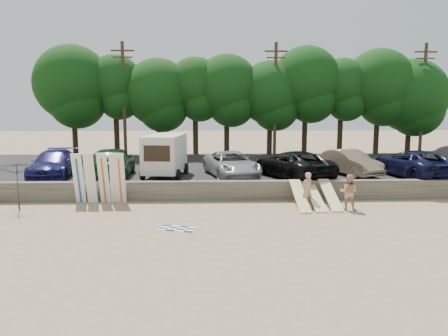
{
  "coord_description": "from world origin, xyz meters",
  "views": [
    {
      "loc": [
        -3.35,
        -19.07,
        4.96
      ],
      "look_at": [
        -2.56,
        3.0,
        1.67
      ],
      "focal_mm": 35.0,
      "sensor_mm": 36.0,
      "label": 1
    }
  ],
  "objects": [
    {
      "name": "surfboard_upright_2",
      "position": [
        -8.56,
        2.43,
        1.28
      ],
      "size": [
        0.55,
        0.59,
        2.57
      ],
      "primitive_type": "cube",
      "rotation": [
        0.19,
        0.0,
        -0.1
      ],
      "color": "white",
      "rests_on": "ground"
    },
    {
      "name": "treeline",
      "position": [
        0.49,
        17.55,
        6.25
      ],
      "size": [
        34.22,
        6.51,
        8.98
      ],
      "color": "#382616",
      "rests_on": "parking_lot"
    },
    {
      "name": "surfboard_low_1",
      "position": [
        1.82,
        1.56,
        0.44
      ],
      "size": [
        0.56,
        2.91,
        0.89
      ],
      "primitive_type": "cube",
      "rotation": [
        0.28,
        0.0,
        0.0
      ],
      "color": "#F5E39A",
      "rests_on": "ground"
    },
    {
      "name": "car_3",
      "position": [
        1.51,
        5.63,
        1.48
      ],
      "size": [
        4.51,
        6.17,
        1.56
      ],
      "primitive_type": "imported",
      "rotation": [
        0.0,
        0.0,
        3.53
      ],
      "color": "black",
      "rests_on": "parking_lot"
    },
    {
      "name": "surfboard_low_2",
      "position": [
        2.58,
        1.59,
        0.54
      ],
      "size": [
        0.56,
        2.85,
        1.07
      ],
      "primitive_type": "cube",
      "rotation": [
        0.34,
        0.0,
        0.0
      ],
      "color": "#F5E39A",
      "rests_on": "ground"
    },
    {
      "name": "utility_poles",
      "position": [
        2.0,
        16.0,
        5.43
      ],
      "size": [
        25.8,
        0.26,
        9.0
      ],
      "color": "#473321",
      "rests_on": "parking_lot"
    },
    {
      "name": "ground",
      "position": [
        0.0,
        0.0,
        0.0
      ],
      "size": [
        120.0,
        120.0,
        0.0
      ],
      "primitive_type": "plane",
      "color": "tan",
      "rests_on": "ground"
    },
    {
      "name": "surfboard_upright_4",
      "position": [
        -7.75,
        2.41,
        1.28
      ],
      "size": [
        0.5,
        0.59,
        2.56
      ],
      "primitive_type": "cube",
      "rotation": [
        0.2,
        0.0,
        0.01
      ],
      "color": "white",
      "rests_on": "ground"
    },
    {
      "name": "car_4",
      "position": [
        5.09,
        6.6,
        1.44
      ],
      "size": [
        3.2,
        4.76,
        1.48
      ],
      "primitive_type": "imported",
      "rotation": [
        0.0,
        0.0,
        0.4
      ],
      "color": "#997B61",
      "rests_on": "parking_lot"
    },
    {
      "name": "car_5",
      "position": [
        8.54,
        5.67,
        1.48
      ],
      "size": [
        3.45,
        5.98,
        1.57
      ],
      "primitive_type": "imported",
      "rotation": [
        0.0,
        0.0,
        3.3
      ],
      "color": "black",
      "rests_on": "parking_lot"
    },
    {
      "name": "surfboard_upright_0",
      "position": [
        -9.8,
        2.46,
        1.27
      ],
      "size": [
        0.5,
        0.67,
        2.54
      ],
      "primitive_type": "cube",
      "rotation": [
        0.24,
        0.0,
        -0.01
      ],
      "color": "white",
      "rests_on": "ground"
    },
    {
      "name": "beachgoer_a",
      "position": [
        1.38,
        1.36,
        0.84
      ],
      "size": [
        0.74,
        0.66,
        1.69
      ],
      "primitive_type": "imported",
      "rotation": [
        0.0,
        0.0,
        3.66
      ],
      "color": "tan",
      "rests_on": "ground"
    },
    {
      "name": "car_1",
      "position": [
        -8.91,
        6.02,
        1.6
      ],
      "size": [
        2.34,
        5.39,
        1.81
      ],
      "primitive_type": "imported",
      "rotation": [
        0.0,
        0.0,
        3.18
      ],
      "color": "#133516",
      "rests_on": "parking_lot"
    },
    {
      "name": "beach_towel",
      "position": [
        -4.61,
        -2.17,
        0.01
      ],
      "size": [
        1.87,
        1.87,
        0.0
      ],
      "primitive_type": "plane",
      "rotation": [
        0.0,
        0.0,
        -0.3
      ],
      "color": "white",
      "rests_on": "ground"
    },
    {
      "name": "box_trailer",
      "position": [
        -5.89,
        6.25,
        2.07
      ],
      "size": [
        2.59,
        4.05,
        2.44
      ],
      "rotation": [
        0.0,
        0.0,
        -0.13
      ],
      "color": "beige",
      "rests_on": "parking_lot"
    },
    {
      "name": "surfboard_low_0",
      "position": [
        1.05,
        1.41,
        0.54
      ],
      "size": [
        0.56,
        2.84,
        1.09
      ],
      "primitive_type": "cube",
      "rotation": [
        0.35,
        0.0,
        0.0
      ],
      "color": "#F5E39A",
      "rests_on": "ground"
    },
    {
      "name": "car_0",
      "position": [
        -12.36,
        6.41,
        1.46
      ],
      "size": [
        2.62,
        5.43,
        1.52
      ],
      "primitive_type": "imported",
      "rotation": [
        0.0,
        0.0,
        0.09
      ],
      "color": "#171650",
      "rests_on": "parking_lot"
    },
    {
      "name": "seawall",
      "position": [
        0.0,
        3.0,
        0.5
      ],
      "size": [
        44.0,
        0.5,
        1.0
      ],
      "primitive_type": "cube",
      "color": "#6B6356",
      "rests_on": "ground"
    },
    {
      "name": "car_2",
      "position": [
        -2.02,
        6.14,
        1.43
      ],
      "size": [
        3.57,
        5.65,
        1.45
      ],
      "primitive_type": "imported",
      "rotation": [
        0.0,
        0.0,
        0.24
      ],
      "color": "#9C9BA0",
      "rests_on": "parking_lot"
    },
    {
      "name": "gear_bag",
      "position": [
        1.55,
        2.4,
        0.11
      ],
      "size": [
        0.33,
        0.29,
        0.22
      ],
      "primitive_type": "cube",
      "rotation": [
        0.0,
        0.0,
        -0.14
      ],
      "color": "orange",
      "rests_on": "ground"
    },
    {
      "name": "surfboard_upright_1",
      "position": [
        -9.2,
        2.39,
        1.28
      ],
      "size": [
        0.55,
        0.62,
        2.56
      ],
      "primitive_type": "cube",
      "rotation": [
        0.2,
        0.0,
        -0.08
      ],
      "color": "white",
      "rests_on": "ground"
    },
    {
      "name": "beachgoer_b",
      "position": [
        3.18,
        0.68,
        0.85
      ],
      "size": [
        1.02,
        0.93,
        1.69
      ],
      "primitive_type": "imported",
      "rotation": [
        0.0,
        0.0,
        2.69
      ],
      "color": "tan",
      "rests_on": "ground"
    },
    {
      "name": "cooler",
      "position": [
        1.81,
        2.31,
        0.16
      ],
      "size": [
        0.43,
        0.37,
        0.32
      ],
      "primitive_type": "cube",
      "rotation": [
        0.0,
        0.0,
        0.19
      ],
      "color": "#238137",
      "rests_on": "ground"
    },
    {
      "name": "parking_lot",
      "position": [
        0.0,
        10.5,
        0.35
      ],
      "size": [
        44.0,
        14.5,
        0.7
      ],
      "primitive_type": "cube",
      "color": "#282828",
      "rests_on": "ground"
    },
    {
      "name": "surfboard_upright_3",
      "position": [
        -8.01,
        2.48,
        1.28
      ],
      "size": [
        0.59,
        0.69,
        2.55
      ],
      "primitive_type": "cube",
      "rotation": [
        0.22,
        0.0,
        0.15
      ],
      "color": "white",
      "rests_on": "ground"
    },
    {
      "name": "beach_umbrella",
      "position": [
        -12.24,
        1.04,
        1.15
      ],
      "size": [
        3.17,
        3.14,
        2.31
      ],
      "primitive_type": "imported",
      "rotation": [
        0.0,
        0.0,
        5.0
      ],
      "color": "#212129",
      "rests_on": "ground"
    }
  ]
}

